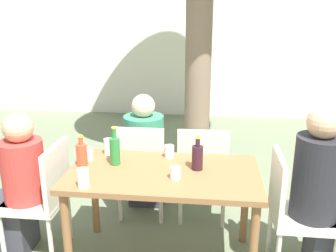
# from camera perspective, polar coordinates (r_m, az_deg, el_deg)

# --- Properties ---
(cafe_building_wall) EXTENTS (10.00, 0.08, 2.80)m
(cafe_building_wall) POSITION_cam_1_polar(r_m,az_deg,el_deg) (6.67, 3.90, 13.39)
(cafe_building_wall) COLOR white
(cafe_building_wall) RESTS_ON ground_plane
(dining_table_front) EXTENTS (1.39, 0.76, 0.75)m
(dining_table_front) POSITION_cam_1_polar(r_m,az_deg,el_deg) (2.77, -0.71, -8.67)
(dining_table_front) COLOR brown
(dining_table_front) RESTS_ON ground_plane
(patio_chair_0) EXTENTS (0.44, 0.44, 0.91)m
(patio_chair_0) POSITION_cam_1_polar(r_m,az_deg,el_deg) (3.08, -18.34, -9.73)
(patio_chair_0) COLOR beige
(patio_chair_0) RESTS_ON ground_plane
(patio_chair_1) EXTENTS (0.44, 0.44, 0.91)m
(patio_chair_1) POSITION_cam_1_polar(r_m,az_deg,el_deg) (2.88, 18.31, -11.70)
(patio_chair_1) COLOR beige
(patio_chair_1) RESTS_ON ground_plane
(patio_chair_2) EXTENTS (0.44, 0.44, 0.91)m
(patio_chair_2) POSITION_cam_1_polar(r_m,az_deg,el_deg) (3.42, -4.06, -6.03)
(patio_chair_2) COLOR beige
(patio_chair_2) RESTS_ON ground_plane
(patio_chair_3) EXTENTS (0.44, 0.44, 0.91)m
(patio_chair_3) POSITION_cam_1_polar(r_m,az_deg,el_deg) (3.37, 5.34, -6.45)
(patio_chair_3) COLOR beige
(patio_chair_3) RESTS_ON ground_plane
(person_seated_0) EXTENTS (0.56, 0.32, 1.16)m
(person_seated_0) POSITION_cam_1_polar(r_m,az_deg,el_deg) (3.19, -22.32, -9.31)
(person_seated_0) COLOR #383842
(person_seated_0) RESTS_ON ground_plane
(person_seated_1) EXTENTS (0.56, 0.33, 1.27)m
(person_seated_1) POSITION_cam_1_polar(r_m,az_deg,el_deg) (2.92, 22.93, -10.66)
(person_seated_1) COLOR #383842
(person_seated_1) RESTS_ON ground_plane
(person_seated_2) EXTENTS (0.37, 0.58, 1.15)m
(person_seated_2) POSITION_cam_1_polar(r_m,az_deg,el_deg) (3.64, -3.38, -4.59)
(person_seated_2) COLOR #383842
(person_seated_2) RESTS_ON ground_plane
(wine_bottle_0) EXTENTS (0.08, 0.08, 0.25)m
(wine_bottle_0) POSITION_cam_1_polar(r_m,az_deg,el_deg) (2.73, 4.50, -4.71)
(wine_bottle_0) COLOR #331923
(wine_bottle_0) RESTS_ON dining_table_front
(soda_bottle_1) EXTENTS (0.08, 0.08, 0.24)m
(soda_bottle_1) POSITION_cam_1_polar(r_m,az_deg,el_deg) (2.87, -13.01, -4.17)
(soda_bottle_1) COLOR #DB4C2D
(soda_bottle_1) RESTS_ON dining_table_front
(green_bottle_2) EXTENTS (0.08, 0.08, 0.30)m
(green_bottle_2) POSITION_cam_1_polar(r_m,az_deg,el_deg) (2.83, -8.10, -3.65)
(green_bottle_2) COLOR #287A38
(green_bottle_2) RESTS_ON dining_table_front
(drinking_glass_0) EXTENTS (0.07, 0.07, 0.10)m
(drinking_glass_0) POSITION_cam_1_polar(r_m,az_deg,el_deg) (2.97, -12.01, -4.23)
(drinking_glass_0) COLOR white
(drinking_glass_0) RESTS_ON dining_table_front
(drinking_glass_1) EXTENTS (0.08, 0.08, 0.13)m
(drinking_glass_1) POSITION_cam_1_polar(r_m,az_deg,el_deg) (2.54, -12.81, -7.74)
(drinking_glass_1) COLOR white
(drinking_glass_1) RESTS_ON dining_table_front
(drinking_glass_2) EXTENTS (0.08, 0.08, 0.08)m
(drinking_glass_2) POSITION_cam_1_polar(r_m,az_deg,el_deg) (2.61, 1.12, -7.16)
(drinking_glass_2) COLOR white
(drinking_glass_2) RESTS_ON dining_table_front
(drinking_glass_3) EXTENTS (0.07, 0.07, 0.13)m
(drinking_glass_3) POSITION_cam_1_polar(r_m,az_deg,el_deg) (3.05, -9.11, -3.11)
(drinking_glass_3) COLOR silver
(drinking_glass_3) RESTS_ON dining_table_front
(drinking_glass_4) EXTENTS (0.08, 0.08, 0.10)m
(drinking_glass_4) POSITION_cam_1_polar(r_m,az_deg,el_deg) (2.95, 0.21, -3.90)
(drinking_glass_4) COLOR silver
(drinking_glass_4) RESTS_ON dining_table_front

